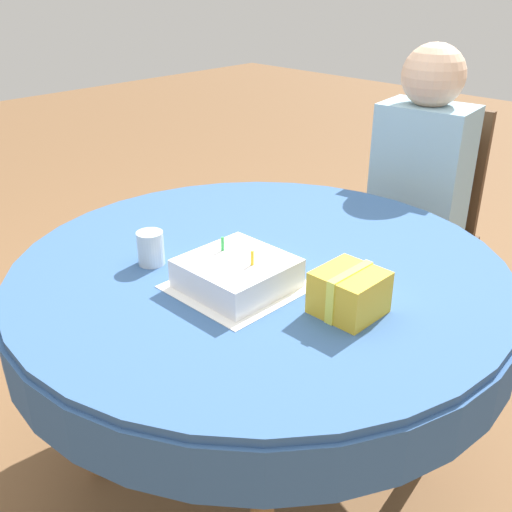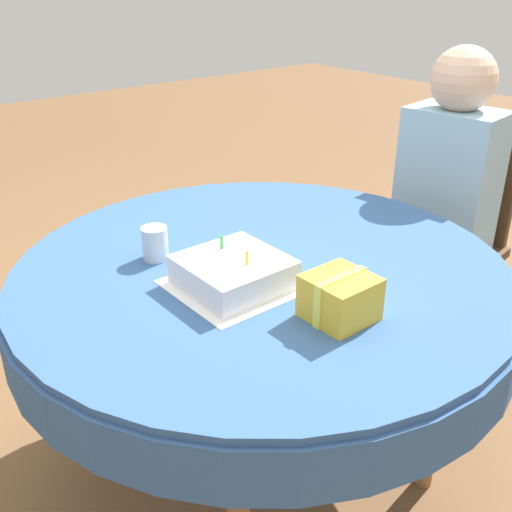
{
  "view_description": "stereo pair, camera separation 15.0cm",
  "coord_description": "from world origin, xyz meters",
  "views": [
    {
      "loc": [
        0.97,
        -1.0,
        1.43
      ],
      "look_at": [
        0.03,
        -0.04,
        0.77
      ],
      "focal_mm": 42.0,
      "sensor_mm": 36.0,
      "label": 1
    },
    {
      "loc": [
        1.07,
        -0.89,
        1.43
      ],
      "look_at": [
        0.03,
        -0.04,
        0.77
      ],
      "focal_mm": 42.0,
      "sensor_mm": 36.0,
      "label": 2
    }
  ],
  "objects": [
    {
      "name": "gift_box",
      "position": [
        0.31,
        -0.04,
        0.78
      ],
      "size": [
        0.14,
        0.14,
        0.11
      ],
      "color": "gold",
      "rests_on": "dining_table"
    },
    {
      "name": "person",
      "position": [
        -0.07,
        0.9,
        0.73
      ],
      "size": [
        0.35,
        0.34,
        1.2
      ],
      "rotation": [
        0.0,
        0.0,
        0.14
      ],
      "color": "#DBB293",
      "rests_on": "ground_plane"
    },
    {
      "name": "ground_plane",
      "position": [
        0.0,
        0.0,
        0.0
      ],
      "size": [
        12.0,
        12.0,
        0.0
      ],
      "primitive_type": "plane",
      "color": "brown"
    },
    {
      "name": "chair",
      "position": [
        -0.08,
        0.99,
        0.51
      ],
      "size": [
        0.44,
        0.44,
        0.96
      ],
      "rotation": [
        0.0,
        0.0,
        0.14
      ],
      "color": "#4C331E",
      "rests_on": "ground_plane"
    },
    {
      "name": "birthday_cake",
      "position": [
        0.05,
        -0.13,
        0.77
      ],
      "size": [
        0.23,
        0.23,
        0.11
      ],
      "color": "white",
      "rests_on": "dining_table"
    },
    {
      "name": "napkin",
      "position": [
        0.05,
        -0.13,
        0.73
      ],
      "size": [
        0.28,
        0.28,
        0.0
      ],
      "color": "white",
      "rests_on": "dining_table"
    },
    {
      "name": "dining_table",
      "position": [
        0.0,
        0.0,
        0.64
      ],
      "size": [
        1.31,
        1.31,
        0.73
      ],
      "color": "#335689",
      "rests_on": "ground_plane"
    },
    {
      "name": "drinking_glass",
      "position": [
        -0.2,
        -0.2,
        0.77
      ],
      "size": [
        0.07,
        0.07,
        0.09
      ],
      "color": "silver",
      "rests_on": "dining_table"
    }
  ]
}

